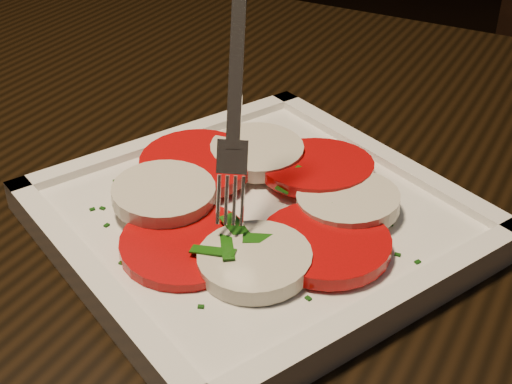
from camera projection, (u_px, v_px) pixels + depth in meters
table at (262, 300)px, 0.56m from camera, size 1.25×0.87×0.75m
plate at (256, 221)px, 0.46m from camera, size 0.32×0.32×0.01m
caprese_salad at (256, 200)px, 0.45m from camera, size 0.21×0.19×0.02m
fork at (238, 77)px, 0.41m from camera, size 0.06×0.08×0.15m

